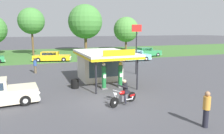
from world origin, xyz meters
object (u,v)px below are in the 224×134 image
Objects in this scene: parked_car_back_row_left at (52,57)px; bystander_standing_back_lot at (35,65)px; bystander_chatting_near_pumps at (206,108)px; spare_tire_stack at (75,84)px; gas_pump_nearside at (104,77)px; parked_car_back_row_centre_right at (133,56)px; gas_pump_offside at (120,76)px; parked_car_back_row_centre_left at (146,52)px; motorcycle_with_rider at (124,94)px; roadside_pole_sign at (136,41)px.

bystander_standing_back_lot is at bearing -105.78° from parked_car_back_row_left.
spare_tire_stack is at bearing 116.29° from bystander_chatting_near_pumps.
gas_pump_nearside is 17.45m from parked_car_back_row_left.
bystander_standing_back_lot reaches higher than parked_car_back_row_centre_right.
bystander_standing_back_lot is at bearing 126.86° from gas_pump_offside.
parked_car_back_row_left is at bearing 161.51° from parked_car_back_row_centre_right.
parked_car_back_row_centre_left is 27.92m from bystander_chatting_near_pumps.
motorcycle_with_rider is at bearing -109.68° from gas_pump_offside.
motorcycle_with_rider is 21.20m from parked_car_back_row_left.
parked_car_back_row_centre_left is 1.08× the size of roadside_pole_sign.
gas_pump_offside reaches higher than parked_car_back_row_centre_right.
roadside_pole_sign is at bearing 58.30° from motorcycle_with_rider.
roadside_pole_sign is 8.42m from spare_tire_stack.
gas_pump_nearside is at bearing -139.64° from roadside_pole_sign.
motorcycle_with_rider is 25.25m from parked_car_back_row_centre_left.
gas_pump_nearside is at bearing 180.00° from gas_pump_offside.
bystander_chatting_near_pumps reaches higher than bystander_standing_back_lot.
parked_car_back_row_centre_right reaches higher than parked_car_back_row_left.
spare_tire_stack is at bearing -88.76° from parked_car_back_row_left.
gas_pump_offside is 0.36× the size of parked_car_back_row_left.
motorcycle_with_rider is at bearing -83.20° from parked_car_back_row_left.
parked_car_back_row_left is 1.13× the size of roadside_pole_sign.
gas_pump_offside is 15.49m from parked_car_back_row_centre_right.
roadside_pole_sign is at bearing -114.78° from parked_car_back_row_centre_right.
motorcycle_with_rider is at bearing -121.70° from roadside_pole_sign.
spare_tire_stack is (-2.11, 1.01, -0.60)m from gas_pump_nearside.
motorcycle_with_rider is at bearing -65.77° from spare_tire_stack.
bystander_standing_back_lot is at bearing 110.87° from spare_tire_stack.
roadside_pole_sign is (9.96, -4.22, 2.62)m from bystander_standing_back_lot.
parked_car_back_row_centre_left reaches higher than parked_car_back_row_left.
bystander_standing_back_lot is at bearing 112.20° from motorcycle_with_rider.
motorcycle_with_rider is at bearing -118.13° from parked_car_back_row_centre_right.
gas_pump_offside is at bearing -125.52° from parked_car_back_row_centre_left.
roadside_pole_sign is (2.62, 12.34, 2.54)m from bystander_chatting_near_pumps.
parked_car_back_row_left is 16.27m from parked_car_back_row_centre_left.
parked_car_back_row_centre_left is at bearing 41.16° from parked_car_back_row_centre_right.
roadside_pole_sign reaches higher than motorcycle_with_rider.
spare_tire_stack is at bearing -132.51° from parked_car_back_row_centre_right.
parked_car_back_row_centre_right is 6.10m from parked_car_back_row_centre_left.
gas_pump_nearside is at bearing 106.41° from bystander_chatting_near_pumps.
motorcycle_with_rider is at bearing -89.36° from gas_pump_nearside.
gas_pump_nearside is 2.91× the size of spare_tire_stack.
roadside_pole_sign reaches higher than gas_pump_offside.
gas_pump_offside is at bearing 96.96° from bystander_chatting_near_pumps.
parked_car_back_row_left is 8.07× the size of spare_tire_stack.
bystander_chatting_near_pumps is (-11.43, -25.47, 0.23)m from parked_car_back_row_centre_left.
gas_pump_nearside is 0.36× the size of parked_car_back_row_left.
parked_car_back_row_left is 15.28m from roadside_pole_sign.
spare_tire_stack is (-15.92, -16.37, -0.36)m from parked_car_back_row_centre_left.
roadside_pole_sign reaches higher than parked_car_back_row_centre_right.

